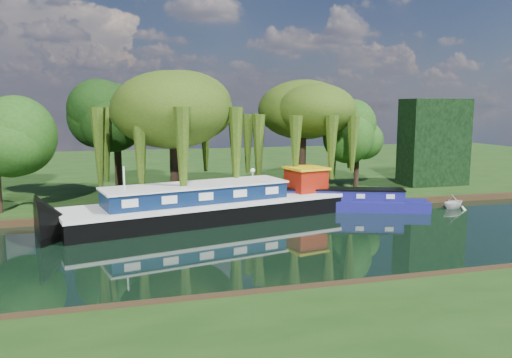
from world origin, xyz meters
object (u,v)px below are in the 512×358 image
object	(u,v)px
red_dinghy	(137,227)
white_cruiser	(453,209)
narrowboat	(345,202)
dutch_barge	(214,205)

from	to	relation	value
red_dinghy	white_cruiser	bearing A→B (deg)	-82.42
narrowboat	white_cruiser	distance (m)	8.49
dutch_barge	red_dinghy	bearing A→B (deg)	176.25
red_dinghy	white_cruiser	xyz separation A→B (m)	(23.62, -0.36, 0.00)
dutch_barge	white_cruiser	xyz separation A→B (m)	(18.36, -1.20, -1.05)
dutch_barge	narrowboat	size ratio (longest dim) A/B	1.67
narrowboat	dutch_barge	bearing A→B (deg)	-157.27
narrowboat	white_cruiser	size ratio (longest dim) A/B	5.30
narrowboat	red_dinghy	world-z (taller)	narrowboat
dutch_barge	red_dinghy	xyz separation A→B (m)	(-5.26, -0.84, -1.05)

